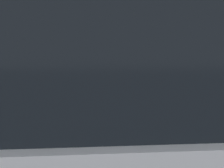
{
  "coord_description": "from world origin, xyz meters",
  "views": [
    {
      "loc": [
        -0.8,
        -3.5,
        1.35
      ],
      "look_at": [
        -0.05,
        0.6,
        1.15
      ],
      "focal_mm": 75.07,
      "sensor_mm": 36.0,
      "label": 1
    }
  ],
  "objects": [
    {
      "name": "parking_meter",
      "position": [
        -0.35,
        0.53,
        1.27
      ],
      "size": [
        0.17,
        0.19,
        1.52
      ],
      "rotation": [
        0.0,
        0.0,
        3.05
      ],
      "color": "slate",
      "rests_on": "sidewalk_curb"
    },
    {
      "name": "background_railing",
      "position": [
        -0.0,
        2.74,
        0.95
      ],
      "size": [
        24.06,
        0.06,
        1.11
      ],
      "color": "#2D7A38",
      "rests_on": "sidewalk_curb"
    },
    {
      "name": "backdrop_wall",
      "position": [
        0.0,
        5.7,
        1.45
      ],
      "size": [
        32.0,
        0.5,
        2.91
      ],
      "primitive_type": "cube",
      "color": "brown",
      "rests_on": "ground"
    },
    {
      "name": "pedestrian_at_meter",
      "position": [
        0.3,
        0.51,
        1.16
      ],
      "size": [
        0.67,
        0.55,
        1.75
      ],
      "rotation": [
        0.0,
        0.0,
        3.05
      ],
      "color": "#1E233F",
      "rests_on": "sidewalk_curb"
    }
  ]
}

